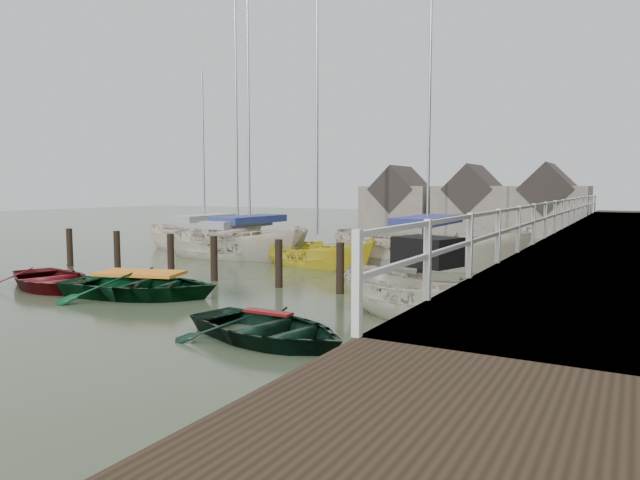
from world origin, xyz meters
The scene contains 13 objects.
ground centered at (0.00, 0.00, 0.00)m, with size 120.00×120.00×0.00m, color #2E3924.
pier centered at (9.48, 10.00, 0.71)m, with size 3.04×32.00×2.70m.
mooring_pilings centered at (-1.11, 3.00, 0.50)m, with size 13.72×0.22×1.80m.
far_sheds centered at (0.83, 26.00, 1.86)m, with size 14.00×4.08×4.39m.
rowboat_red centered at (-4.47, -0.34, 0.00)m, with size 2.78×3.90×0.81m, color #4F0B0F.
rowboat_green centered at (-1.20, 0.00, 0.00)m, with size 3.05×4.27×0.89m, color #083319.
rowboat_dkgreen centered at (4.23, -1.97, 0.00)m, with size 2.58×3.61×0.75m, color black.
motorboat centered at (6.18, 1.25, 0.09)m, with size 4.75×2.90×2.66m.
sailboat_a centered at (-4.25, 8.19, 0.07)m, with size 6.47×3.71×11.60m.
sailboat_b centered at (-4.10, 8.83, 0.06)m, with size 7.23×4.97×11.91m.
sailboat_c centered at (-0.20, 7.74, 0.02)m, with size 5.79×3.37×10.96m.
sailboat_d centered at (3.49, 9.44, 0.06)m, with size 7.57×3.21×12.40m.
sailboat_e centered at (-7.65, 10.09, 0.06)m, with size 6.47×2.72×9.52m.
Camera 1 is at (10.23, -10.69, 2.88)m, focal length 32.00 mm.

